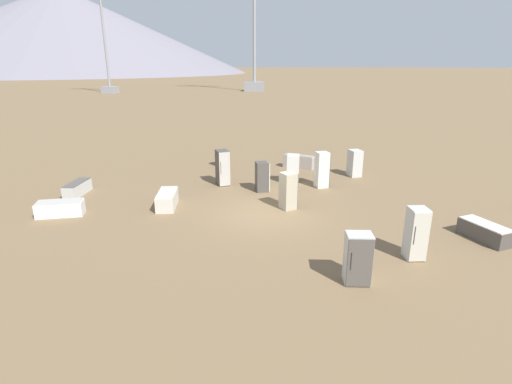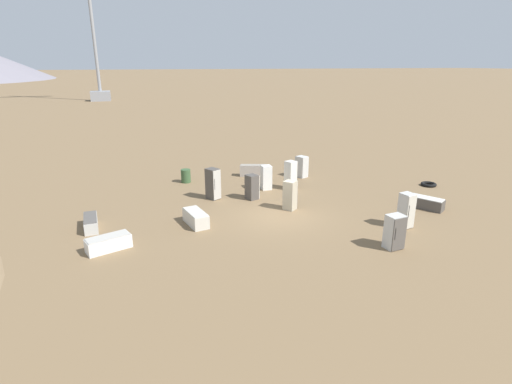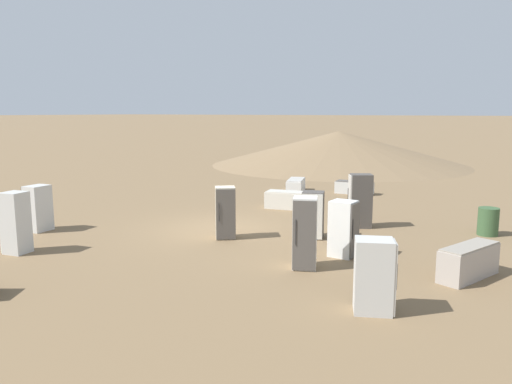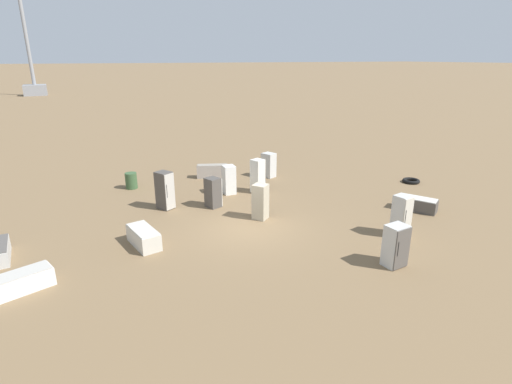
{
  "view_description": "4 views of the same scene",
  "coord_description": "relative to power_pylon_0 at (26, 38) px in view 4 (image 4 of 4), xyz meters",
  "views": [
    {
      "loc": [
        1.92,
        -15.39,
        6.01
      ],
      "look_at": [
        -0.21,
        -0.5,
        1.1
      ],
      "focal_mm": 28.0,
      "sensor_mm": 36.0,
      "label": 1
    },
    {
      "loc": [
        -7.1,
        -17.89,
        7.56
      ],
      "look_at": [
        -0.87,
        0.97,
        1.11
      ],
      "focal_mm": 28.0,
      "sensor_mm": 36.0,
      "label": 2
    },
    {
      "loc": [
        13.35,
        9.27,
        3.85
      ],
      "look_at": [
        -0.73,
        0.85,
        1.2
      ],
      "focal_mm": 35.0,
      "sensor_mm": 36.0,
      "label": 3
    },
    {
      "loc": [
        -6.19,
        -14.11,
        6.85
      ],
      "look_at": [
        0.39,
        -0.03,
        1.58
      ],
      "focal_mm": 28.0,
      "sensor_mm": 36.0,
      "label": 4
    }
  ],
  "objects": [
    {
      "name": "discarded_fridge_0",
      "position": [
        12.31,
        -65.5,
        -9.65
      ],
      "size": [
        1.92,
        1.17,
        0.79
      ],
      "rotation": [
        0.0,
        0.0,
        1.22
      ],
      "color": "#A89E93",
      "rests_on": "ground_plane"
    },
    {
      "name": "discarded_fridge_11",
      "position": [
        14.47,
        -78.27,
        -9.29
      ],
      "size": [
        0.77,
        0.69,
        1.49
      ],
      "rotation": [
        0.0,
        0.0,
        3.25
      ],
      "color": "silver",
      "rests_on": "ground_plane"
    },
    {
      "name": "ground_plane",
      "position": [
        11.13,
        -73.27,
        -10.04
      ],
      "size": [
        1000.0,
        1000.0,
        0.0
      ],
      "primitive_type": "plane",
      "color": "brown"
    },
    {
      "name": "rusty_barrel",
      "position": [
        7.59,
        -65.6,
        -9.6
      ],
      "size": [
        0.63,
        0.63,
        0.87
      ],
      "color": "#385633",
      "rests_on": "ground_plane"
    },
    {
      "name": "discarded_fridge_3",
      "position": [
        16.43,
        -76.49,
        -9.19
      ],
      "size": [
        0.67,
        0.72,
        1.7
      ],
      "rotation": [
        0.0,
        0.0,
        3.33
      ],
      "color": "silver",
      "rests_on": "ground_plane"
    },
    {
      "name": "power_pylon_0",
      "position": [
        0.0,
        0.0,
        0.0
      ],
      "size": [
        11.3,
        3.87,
        32.28
      ],
      "color": "gray",
      "rests_on": "ground_plane"
    },
    {
      "name": "discarded_fridge_8",
      "position": [
        12.12,
        -68.67,
        -9.28
      ],
      "size": [
        0.61,
        0.7,
        1.51
      ],
      "rotation": [
        0.0,
        0.0,
        6.25
      ],
      "color": "white",
      "rests_on": "ground_plane"
    },
    {
      "name": "discarded_fridge_5",
      "position": [
        2.93,
        -74.64,
        -9.73
      ],
      "size": [
        1.94,
        1.27,
        0.62
      ],
      "rotation": [
        0.0,
        0.0,
        5.04
      ],
      "color": "white",
      "rests_on": "ground_plane"
    },
    {
      "name": "discarded_fridge_9",
      "position": [
        2.08,
        -71.98,
        -9.74
      ],
      "size": [
        0.71,
        1.8,
        0.6
      ],
      "rotation": [
        0.0,
        0.0,
        3.21
      ],
      "color": "silver",
      "rests_on": "ground_plane"
    },
    {
      "name": "discarded_fridge_1",
      "position": [
        6.92,
        -73.04,
        -9.69
      ],
      "size": [
        1.07,
        1.84,
        0.69
      ],
      "rotation": [
        0.0,
        0.0,
        0.2
      ],
      "color": "beige",
      "rests_on": "ground_plane"
    },
    {
      "name": "discarded_fridge_6",
      "position": [
        15.4,
        -66.78,
        -9.31
      ],
      "size": [
        0.83,
        0.93,
        1.45
      ],
      "rotation": [
        0.0,
        0.0,
        0.4
      ],
      "color": "silver",
      "rests_on": "ground_plane"
    },
    {
      "name": "discarded_fridge_10",
      "position": [
        8.59,
        -69.44,
        -9.14
      ],
      "size": [
        0.86,
        0.92,
        1.8
      ],
      "rotation": [
        0.0,
        0.0,
        3.66
      ],
      "color": "#4C4742",
      "rests_on": "ground_plane"
    },
    {
      "name": "discarded_fridge_7",
      "position": [
        10.72,
        -70.2,
        -9.32
      ],
      "size": [
        0.79,
        0.8,
        1.44
      ],
      "rotation": [
        0.0,
        0.0,
        5.05
      ],
      "color": "#4C4742",
      "rests_on": "ground_plane"
    },
    {
      "name": "discarded_fridge_4",
      "position": [
        13.59,
        -69.11,
        -9.14
      ],
      "size": [
        0.8,
        0.77,
        1.79
      ],
      "rotation": [
        0.0,
        0.0,
        5.11
      ],
      "color": "silver",
      "rests_on": "ground_plane"
    },
    {
      "name": "scrap_tire",
      "position": [
        22.31,
        -71.31,
        -9.94
      ],
      "size": [
        0.97,
        0.97,
        0.2
      ],
      "color": "black",
      "rests_on": "ground_plane"
    },
    {
      "name": "discarded_fridge_12",
      "position": [
        12.13,
        -72.48,
        -9.24
      ],
      "size": [
        0.84,
        0.83,
        1.59
      ],
      "rotation": [
        0.0,
        0.0,
        5.36
      ],
      "color": "#B2A88E",
      "rests_on": "ground_plane"
    },
    {
      "name": "discarded_fridge_2",
      "position": [
        19.22,
        -74.69,
        -9.73
      ],
      "size": [
        1.51,
        1.88,
        0.62
      ],
      "rotation": [
        0.0,
        0.0,
        3.68
      ],
      "color": "#4C4742",
      "rests_on": "ground_plane"
    }
  ]
}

